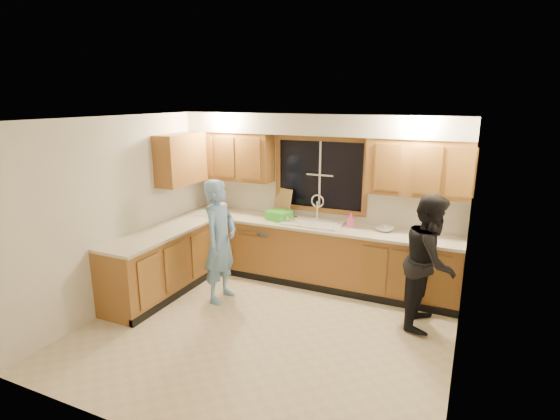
% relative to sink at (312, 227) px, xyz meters
% --- Properties ---
extents(floor, '(4.20, 4.20, 0.00)m').
position_rel_sink_xyz_m(floor, '(0.00, -1.60, -0.86)').
color(floor, beige).
rests_on(floor, ground).
extents(ceiling, '(4.20, 4.20, 0.00)m').
position_rel_sink_xyz_m(ceiling, '(0.00, -1.60, 1.64)').
color(ceiling, white).
extents(wall_back, '(4.20, 0.00, 4.20)m').
position_rel_sink_xyz_m(wall_back, '(0.00, 0.30, 0.39)').
color(wall_back, silver).
rests_on(wall_back, ground).
extents(wall_left, '(0.00, 3.80, 3.80)m').
position_rel_sink_xyz_m(wall_left, '(-2.10, -1.60, 0.39)').
color(wall_left, silver).
rests_on(wall_left, ground).
extents(wall_right, '(0.00, 3.80, 3.80)m').
position_rel_sink_xyz_m(wall_right, '(2.10, -1.60, 0.39)').
color(wall_right, silver).
rests_on(wall_right, ground).
extents(base_cabinets_back, '(4.20, 0.60, 0.88)m').
position_rel_sink_xyz_m(base_cabinets_back, '(0.00, -0.00, -0.42)').
color(base_cabinets_back, '#915D2A').
rests_on(base_cabinets_back, ground).
extents(base_cabinets_left, '(0.60, 1.90, 0.88)m').
position_rel_sink_xyz_m(base_cabinets_left, '(-1.80, -1.25, -0.42)').
color(base_cabinets_left, '#915D2A').
rests_on(base_cabinets_left, ground).
extents(countertop_back, '(4.20, 0.63, 0.04)m').
position_rel_sink_xyz_m(countertop_back, '(0.00, -0.02, 0.04)').
color(countertop_back, beige).
rests_on(countertop_back, base_cabinets_back).
extents(countertop_left, '(0.63, 1.90, 0.04)m').
position_rel_sink_xyz_m(countertop_left, '(-1.79, -1.25, 0.04)').
color(countertop_left, beige).
rests_on(countertop_left, base_cabinets_left).
extents(upper_cabinets_left, '(1.35, 0.33, 0.75)m').
position_rel_sink_xyz_m(upper_cabinets_left, '(-1.43, 0.13, 0.96)').
color(upper_cabinets_left, '#915D2A').
rests_on(upper_cabinets_left, wall_back).
extents(upper_cabinets_right, '(1.35, 0.33, 0.75)m').
position_rel_sink_xyz_m(upper_cabinets_right, '(1.43, 0.13, 0.96)').
color(upper_cabinets_right, '#915D2A').
rests_on(upper_cabinets_right, wall_back).
extents(upper_cabinets_return, '(0.33, 0.90, 0.75)m').
position_rel_sink_xyz_m(upper_cabinets_return, '(-1.94, -0.48, 0.96)').
color(upper_cabinets_return, '#915D2A').
rests_on(upper_cabinets_return, wall_left).
extents(soffit, '(4.20, 0.35, 0.30)m').
position_rel_sink_xyz_m(soffit, '(0.00, 0.12, 1.49)').
color(soffit, beige).
rests_on(soffit, wall_back).
extents(window_frame, '(1.44, 0.03, 1.14)m').
position_rel_sink_xyz_m(window_frame, '(0.00, 0.29, 0.74)').
color(window_frame, black).
rests_on(window_frame, wall_back).
extents(sink, '(0.86, 0.52, 0.57)m').
position_rel_sink_xyz_m(sink, '(0.00, 0.00, 0.00)').
color(sink, silver).
rests_on(sink, countertop_back).
extents(dishwasher, '(0.60, 0.56, 0.82)m').
position_rel_sink_xyz_m(dishwasher, '(-0.85, -0.01, -0.45)').
color(dishwasher, silver).
rests_on(dishwasher, floor).
extents(stove, '(0.58, 0.75, 0.90)m').
position_rel_sink_xyz_m(stove, '(-1.80, -1.82, -0.41)').
color(stove, silver).
rests_on(stove, floor).
extents(man, '(0.42, 0.62, 1.68)m').
position_rel_sink_xyz_m(man, '(-0.93, -1.06, -0.02)').
color(man, '#6A97C8').
rests_on(man, floor).
extents(woman, '(0.65, 0.82, 1.64)m').
position_rel_sink_xyz_m(woman, '(1.72, -0.62, -0.05)').
color(woman, black).
rests_on(woman, floor).
extents(knife_block, '(0.13, 0.11, 0.21)m').
position_rel_sink_xyz_m(knife_block, '(-1.65, 0.10, 0.16)').
color(knife_block, brown).
rests_on(knife_block, countertop_back).
extents(cutting_board, '(0.35, 0.21, 0.43)m').
position_rel_sink_xyz_m(cutting_board, '(-0.58, 0.22, 0.27)').
color(cutting_board, tan).
rests_on(cutting_board, countertop_back).
extents(dish_crate, '(0.38, 0.36, 0.15)m').
position_rel_sink_xyz_m(dish_crate, '(-0.53, -0.02, 0.13)').
color(dish_crate, green).
rests_on(dish_crate, countertop_back).
extents(soap_bottle, '(0.12, 0.12, 0.21)m').
position_rel_sink_xyz_m(soap_bottle, '(0.55, 0.07, 0.16)').
color(soap_bottle, '#E7589B').
rests_on(soap_bottle, countertop_back).
extents(bowl, '(0.31, 0.31, 0.06)m').
position_rel_sink_xyz_m(bowl, '(1.04, 0.06, 0.08)').
color(bowl, silver).
rests_on(bowl, countertop_back).
extents(can_left, '(0.07, 0.07, 0.11)m').
position_rel_sink_xyz_m(can_left, '(-0.37, -0.10, 0.11)').
color(can_left, beige).
rests_on(can_left, countertop_back).
extents(can_right, '(0.07, 0.07, 0.11)m').
position_rel_sink_xyz_m(can_right, '(-0.22, -0.12, 0.11)').
color(can_right, beige).
rests_on(can_right, countertop_back).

